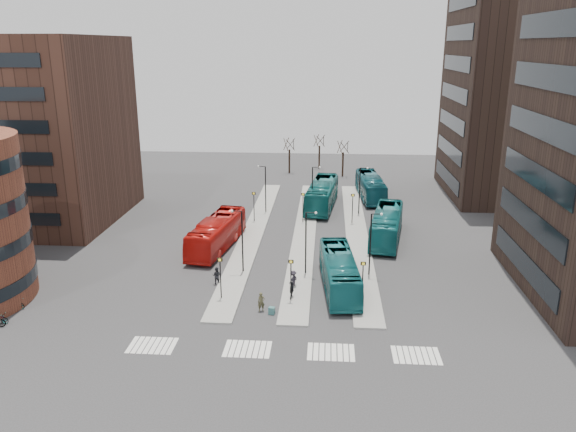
# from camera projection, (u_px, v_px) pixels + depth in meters

# --- Properties ---
(ground) EXTENTS (160.00, 160.00, 0.00)m
(ground) POSITION_uv_depth(u_px,v_px,m) (254.00, 381.00, 36.50)
(ground) COLOR #2C2C2E
(ground) RESTS_ON ground
(island_left) EXTENTS (2.50, 45.00, 0.15)m
(island_left) POSITION_uv_depth(u_px,v_px,m) (253.00, 232.00, 65.35)
(island_left) COLOR gray
(island_left) RESTS_ON ground
(island_mid) EXTENTS (2.50, 45.00, 0.15)m
(island_mid) POSITION_uv_depth(u_px,v_px,m) (305.00, 233.00, 64.94)
(island_mid) COLOR gray
(island_mid) RESTS_ON ground
(island_right) EXTENTS (2.50, 45.00, 0.15)m
(island_right) POSITION_uv_depth(u_px,v_px,m) (357.00, 234.00, 64.53)
(island_right) COLOR gray
(island_right) RESTS_ON ground
(suitcase) EXTENTS (0.56, 0.49, 0.60)m
(suitcase) POSITION_uv_depth(u_px,v_px,m) (272.00, 311.00, 45.52)
(suitcase) COLOR navy
(suitcase) RESTS_ON ground
(red_bus) EXTENTS (4.59, 12.44, 3.39)m
(red_bus) POSITION_uv_depth(u_px,v_px,m) (217.00, 233.00, 59.92)
(red_bus) COLOR #B9130E
(red_bus) RESTS_ON ground
(teal_bus_a) EXTENTS (3.75, 11.71, 3.21)m
(teal_bus_a) POSITION_uv_depth(u_px,v_px,m) (339.00, 272.00, 49.97)
(teal_bus_a) COLOR #146368
(teal_bus_a) RESTS_ON ground
(teal_bus_b) EXTENTS (4.46, 13.28, 3.63)m
(teal_bus_b) POSITION_uv_depth(u_px,v_px,m) (322.00, 194.00, 74.88)
(teal_bus_b) COLOR #136161
(teal_bus_b) RESTS_ON ground
(teal_bus_c) EXTENTS (4.93, 12.60, 3.42)m
(teal_bus_c) POSITION_uv_depth(u_px,v_px,m) (387.00, 225.00, 62.53)
(teal_bus_c) COLOR #15666B
(teal_bus_c) RESTS_ON ground
(teal_bus_d) EXTENTS (3.80, 12.21, 3.35)m
(teal_bus_d) POSITION_uv_depth(u_px,v_px,m) (370.00, 187.00, 79.46)
(teal_bus_d) COLOR #12505C
(teal_bus_d) RESTS_ON ground
(traveller) EXTENTS (0.68, 0.54, 1.64)m
(traveller) POSITION_uv_depth(u_px,v_px,m) (261.00, 302.00, 45.87)
(traveller) COLOR #434028
(traveller) RESTS_ON ground
(commuter_a) EXTENTS (0.84, 0.68, 1.61)m
(commuter_a) POSITION_uv_depth(u_px,v_px,m) (217.00, 276.00, 51.14)
(commuter_a) COLOR black
(commuter_a) RESTS_ON ground
(commuter_b) EXTENTS (0.60, 0.98, 1.56)m
(commuter_b) POSITION_uv_depth(u_px,v_px,m) (292.00, 290.00, 48.16)
(commuter_b) COLOR black
(commuter_b) RESTS_ON ground
(commuter_c) EXTENTS (1.08, 1.22, 1.63)m
(commuter_c) POSITION_uv_depth(u_px,v_px,m) (293.00, 279.00, 50.31)
(commuter_c) COLOR black
(commuter_c) RESTS_ON ground
(bicycle_far) EXTENTS (1.66, 1.13, 0.82)m
(bicycle_far) POSITION_uv_depth(u_px,v_px,m) (18.00, 303.00, 46.63)
(bicycle_far) COLOR gray
(bicycle_far) RESTS_ON ground
(crosswalk_stripes) EXTENTS (22.35, 2.40, 0.01)m
(crosswalk_stripes) POSITION_uv_depth(u_px,v_px,m) (286.00, 350.00, 40.19)
(crosswalk_stripes) COLOR silver
(crosswalk_stripes) RESTS_ON ground
(office_block) EXTENTS (25.00, 20.12, 22.00)m
(office_block) POSITION_uv_depth(u_px,v_px,m) (11.00, 130.00, 68.00)
(office_block) COLOR #41271E
(office_block) RESTS_ON ground
(tower_far) EXTENTS (20.12, 20.00, 30.00)m
(tower_far) POSITION_uv_depth(u_px,v_px,m) (528.00, 90.00, 77.59)
(tower_far) COLOR black
(tower_far) RESTS_ON ground
(sign_poles) EXTENTS (12.45, 22.12, 3.65)m
(sign_poles) POSITION_uv_depth(u_px,v_px,m) (298.00, 233.00, 57.61)
(sign_poles) COLOR black
(sign_poles) RESTS_ON ground
(lamp_posts) EXTENTS (14.04, 20.24, 6.12)m
(lamp_posts) POSITION_uv_depth(u_px,v_px,m) (310.00, 209.00, 61.97)
(lamp_posts) COLOR black
(lamp_posts) RESTS_ON ground
(bare_trees) EXTENTS (10.97, 8.14, 5.90)m
(bare_trees) POSITION_uv_depth(u_px,v_px,m) (317.00, 157.00, 95.27)
(bare_trees) COLOR black
(bare_trees) RESTS_ON ground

